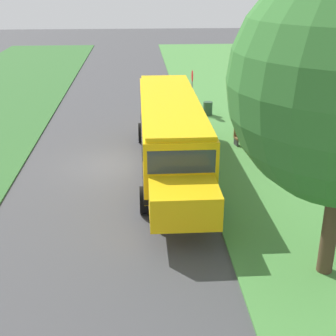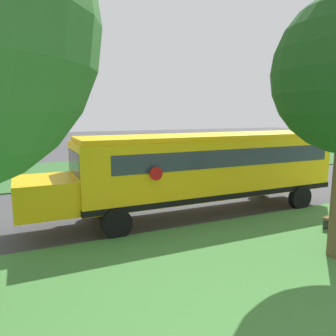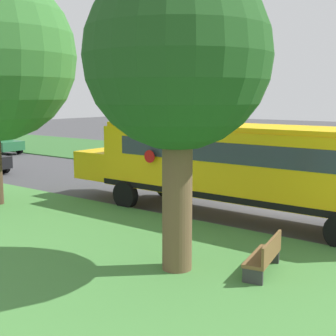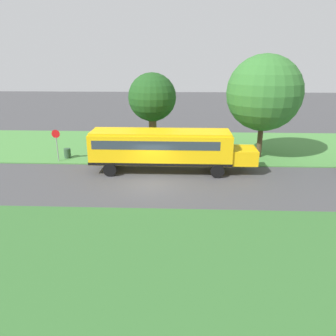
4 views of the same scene
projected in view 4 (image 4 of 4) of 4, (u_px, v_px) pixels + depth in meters
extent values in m
plane|color=#424244|center=(151.00, 184.00, 22.75)|extent=(120.00, 120.00, 0.00)
cube|color=#47843D|center=(160.00, 146.00, 32.18)|extent=(12.00, 80.00, 0.08)
cube|color=#33662D|center=(132.00, 260.00, 14.24)|extent=(10.00, 80.00, 0.07)
cube|color=yellow|center=(161.00, 147.00, 24.64)|extent=(2.50, 10.50, 2.20)
cube|color=yellow|center=(243.00, 155.00, 24.57)|extent=(2.20, 1.90, 1.10)
cube|color=yellow|center=(161.00, 132.00, 24.25)|extent=(2.35, 10.29, 0.16)
cube|color=black|center=(161.00, 160.00, 24.96)|extent=(2.54, 10.54, 0.20)
cube|color=#2D3842|center=(157.00, 141.00, 24.50)|extent=(2.53, 9.24, 0.64)
cube|color=#2D3842|center=(230.00, 142.00, 24.28)|extent=(2.25, 0.12, 0.80)
cylinder|color=red|center=(198.00, 141.00, 25.82)|extent=(0.03, 0.44, 0.44)
cylinder|color=black|center=(214.00, 161.00, 26.11)|extent=(0.30, 1.00, 1.00)
cylinder|color=black|center=(217.00, 171.00, 23.75)|extent=(0.30, 1.00, 1.00)
cylinder|color=black|center=(116.00, 159.00, 26.42)|extent=(0.30, 1.00, 1.00)
cylinder|color=black|center=(110.00, 170.00, 24.06)|extent=(0.30, 1.00, 1.00)
cylinder|color=brown|center=(153.00, 134.00, 29.67)|extent=(0.70, 0.70, 3.42)
sphere|color=#1E4C1C|center=(152.00, 97.00, 28.60)|extent=(4.20, 4.20, 4.20)
sphere|color=#1E4C1C|center=(148.00, 101.00, 28.44)|extent=(2.34, 2.34, 2.34)
cylinder|color=#4C3826|center=(260.00, 140.00, 28.08)|extent=(0.44, 0.44, 3.21)
sphere|color=#33702D|center=(264.00, 93.00, 26.80)|extent=(6.20, 6.20, 6.20)
sphere|color=#33702D|center=(262.00, 94.00, 26.56)|extent=(4.01, 4.01, 4.01)
cylinder|color=gray|center=(58.00, 150.00, 27.08)|extent=(0.08, 0.08, 2.10)
cylinder|color=red|center=(56.00, 134.00, 26.64)|extent=(0.03, 0.68, 0.68)
cube|color=brown|center=(133.00, 150.00, 29.22)|extent=(1.67, 0.79, 0.08)
cube|color=brown|center=(130.00, 147.00, 29.11)|extent=(1.58, 0.36, 0.44)
cube|color=#333333|center=(134.00, 155.00, 28.60)|extent=(0.16, 0.46, 0.45)
cube|color=#333333|center=(133.00, 150.00, 29.98)|extent=(0.16, 0.46, 0.45)
cylinder|color=#2D4C33|center=(68.00, 154.00, 28.15)|extent=(0.56, 0.56, 0.90)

